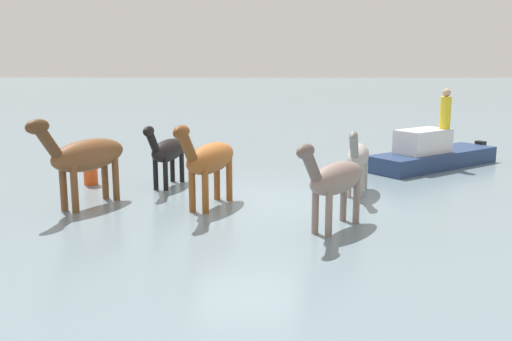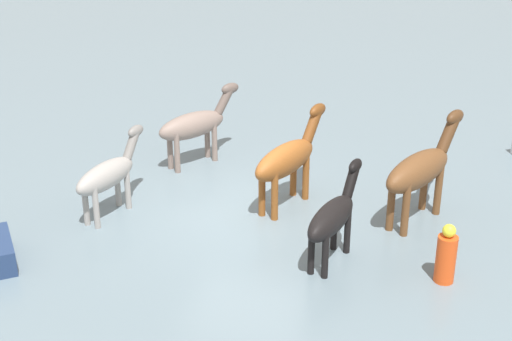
{
  "view_description": "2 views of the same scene",
  "coord_description": "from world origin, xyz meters",
  "px_view_note": "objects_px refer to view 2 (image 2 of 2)",
  "views": [
    {
      "loc": [
        -12.9,
        -0.43,
        3.29
      ],
      "look_at": [
        -0.6,
        -0.25,
        0.84
      ],
      "focal_mm": 40.09,
      "sensor_mm": 36.0,
      "label": 1
    },
    {
      "loc": [
        13.68,
        3.6,
        7.41
      ],
      "look_at": [
        -0.19,
        0.2,
        0.91
      ],
      "focal_mm": 53.03,
      "sensor_mm": 36.0,
      "label": 2
    }
  ],
  "objects_px": {
    "horse_dun_straggler": "(108,175)",
    "horse_lead": "(420,169)",
    "horse_chestnut_trailing": "(287,159)",
    "buoy_channel_marker": "(446,256)",
    "horse_gray_outer": "(333,217)",
    "horse_pinto_flank": "(195,125)"
  },
  "relations": [
    {
      "from": "horse_gray_outer",
      "to": "horse_chestnut_trailing",
      "type": "bearing_deg",
      "value": 47.2
    },
    {
      "from": "horse_dun_straggler",
      "to": "horse_gray_outer",
      "type": "relative_size",
      "value": 0.99
    },
    {
      "from": "horse_dun_straggler",
      "to": "horse_pinto_flank",
      "type": "relative_size",
      "value": 1.03
    },
    {
      "from": "horse_dun_straggler",
      "to": "horse_gray_outer",
      "type": "height_order",
      "value": "horse_gray_outer"
    },
    {
      "from": "horse_dun_straggler",
      "to": "horse_lead",
      "type": "distance_m",
      "value": 6.36
    },
    {
      "from": "horse_dun_straggler",
      "to": "horse_pinto_flank",
      "type": "height_order",
      "value": "horse_pinto_flank"
    },
    {
      "from": "horse_dun_straggler",
      "to": "horse_chestnut_trailing",
      "type": "distance_m",
      "value": 3.73
    },
    {
      "from": "horse_lead",
      "to": "buoy_channel_marker",
      "type": "bearing_deg",
      "value": -136.05
    },
    {
      "from": "horse_chestnut_trailing",
      "to": "buoy_channel_marker",
      "type": "relative_size",
      "value": 2.18
    },
    {
      "from": "horse_chestnut_trailing",
      "to": "horse_dun_straggler",
      "type": "bearing_deg",
      "value": 132.72
    },
    {
      "from": "horse_dun_straggler",
      "to": "horse_chestnut_trailing",
      "type": "relative_size",
      "value": 0.86
    },
    {
      "from": "horse_dun_straggler",
      "to": "horse_pinto_flank",
      "type": "distance_m",
      "value": 3.1
    },
    {
      "from": "horse_dun_straggler",
      "to": "horse_lead",
      "type": "bearing_deg",
      "value": -62.34
    },
    {
      "from": "horse_gray_outer",
      "to": "horse_lead",
      "type": "distance_m",
      "value": 2.51
    },
    {
      "from": "horse_gray_outer",
      "to": "horse_pinto_flank",
      "type": "height_order",
      "value": "horse_pinto_flank"
    },
    {
      "from": "horse_gray_outer",
      "to": "horse_chestnut_trailing",
      "type": "height_order",
      "value": "horse_chestnut_trailing"
    },
    {
      "from": "horse_chestnut_trailing",
      "to": "buoy_channel_marker",
      "type": "height_order",
      "value": "horse_chestnut_trailing"
    },
    {
      "from": "horse_dun_straggler",
      "to": "buoy_channel_marker",
      "type": "distance_m",
      "value": 6.9
    },
    {
      "from": "horse_gray_outer",
      "to": "horse_pinto_flank",
      "type": "distance_m",
      "value": 5.33
    },
    {
      "from": "horse_gray_outer",
      "to": "buoy_channel_marker",
      "type": "xyz_separation_m",
      "value": [
        0.2,
        2.07,
        -0.42
      ]
    },
    {
      "from": "horse_gray_outer",
      "to": "buoy_channel_marker",
      "type": "bearing_deg",
      "value": -80.32
    },
    {
      "from": "buoy_channel_marker",
      "to": "horse_chestnut_trailing",
      "type": "bearing_deg",
      "value": -123.96
    }
  ]
}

